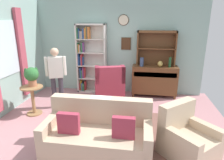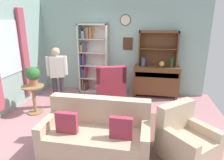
# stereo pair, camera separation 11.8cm
# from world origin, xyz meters

# --- Properties ---
(ground_plane) EXTENTS (5.40, 4.60, 0.02)m
(ground_plane) POSITION_xyz_m (0.00, 0.00, -0.01)
(ground_plane) COLOR #B27A7F
(wall_back) EXTENTS (5.00, 0.09, 2.80)m
(wall_back) POSITION_xyz_m (0.00, 2.13, 1.40)
(wall_back) COLOR #93B7AD
(wall_back) RESTS_ON ground_plane
(area_rug) EXTENTS (2.29, 1.93, 0.01)m
(area_rug) POSITION_xyz_m (0.20, -0.30, 0.00)
(area_rug) COLOR brown
(area_rug) RESTS_ON ground_plane
(bookshelf) EXTENTS (0.90, 0.30, 2.10)m
(bookshelf) POSITION_xyz_m (-0.89, 1.94, 1.08)
(bookshelf) COLOR silver
(bookshelf) RESTS_ON ground_plane
(sideboard) EXTENTS (1.30, 0.45, 0.92)m
(sideboard) POSITION_xyz_m (1.10, 1.86, 0.51)
(sideboard) COLOR brown
(sideboard) RESTS_ON ground_plane
(sideboard_hutch) EXTENTS (1.10, 0.26, 1.00)m
(sideboard_hutch) POSITION_xyz_m (1.10, 1.97, 1.56)
(sideboard_hutch) COLOR brown
(sideboard_hutch) RESTS_ON sideboard
(vase_tall) EXTENTS (0.11, 0.11, 0.25)m
(vase_tall) POSITION_xyz_m (0.71, 1.78, 1.05)
(vase_tall) COLOR #33476B
(vase_tall) RESTS_ON sideboard
(vase_round) EXTENTS (0.15, 0.15, 0.17)m
(vase_round) POSITION_xyz_m (1.23, 1.79, 1.01)
(vase_round) COLOR tan
(vase_round) RESTS_ON sideboard
(bottle_wine) EXTENTS (0.07, 0.07, 0.29)m
(bottle_wine) POSITION_xyz_m (1.49, 1.77, 1.06)
(bottle_wine) COLOR #194223
(bottle_wine) RESTS_ON sideboard
(couch_floral) EXTENTS (1.80, 0.86, 0.90)m
(couch_floral) POSITION_xyz_m (0.05, -0.98, 0.31)
(couch_floral) COLOR #C6AD8E
(couch_floral) RESTS_ON ground_plane
(armchair_floral) EXTENTS (1.08, 1.08, 0.88)m
(armchair_floral) POSITION_xyz_m (1.55, -0.84, 0.29)
(armchair_floral) COLOR #C6AD8E
(armchair_floral) RESTS_ON ground_plane
(wingback_chair) EXTENTS (0.97, 0.98, 1.05)m
(wingback_chair) POSITION_xyz_m (-0.14, 1.24, 0.38)
(wingback_chair) COLOR #A33347
(wingback_chair) RESTS_ON ground_plane
(plant_stand) EXTENTS (0.52, 0.52, 0.70)m
(plant_stand) POSITION_xyz_m (-1.83, 0.17, 0.43)
(plant_stand) COLOR #997047
(plant_stand) RESTS_ON ground_plane
(potted_plant_large) EXTENTS (0.33, 0.33, 0.45)m
(potted_plant_large) POSITION_xyz_m (-1.81, 0.22, 0.96)
(potted_plant_large) COLOR #AD6B4C
(potted_plant_large) RESTS_ON plant_stand
(person_reading) EXTENTS (0.51, 0.31, 1.56)m
(person_reading) POSITION_xyz_m (-1.39, 0.64, 0.91)
(person_reading) COLOR #38333D
(person_reading) RESTS_ON ground_plane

